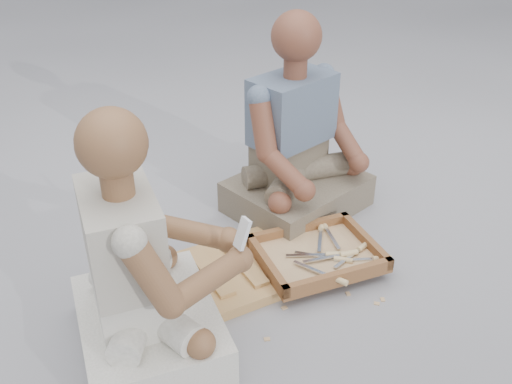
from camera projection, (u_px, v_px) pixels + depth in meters
name	position (u px, v px, depth m)	size (l,w,h in m)	color
ground	(290.00, 287.00, 2.10)	(60.00, 60.00, 0.00)	#A09FA4
carved_panel	(260.00, 264.00, 2.19)	(0.60, 0.40, 0.04)	#AF7644
tool_tray	(317.00, 255.00, 2.17)	(0.46, 0.38, 0.06)	brown
chisel_0	(325.00, 226.00, 2.31)	(0.06, 0.22, 0.02)	silver
chisel_1	(321.00, 228.00, 2.30)	(0.13, 0.19, 0.02)	silver
chisel_2	(361.00, 249.00, 2.19)	(0.21, 0.10, 0.02)	silver
chisel_3	(337.00, 259.00, 2.14)	(0.18, 0.16, 0.02)	silver
chisel_4	(377.00, 259.00, 2.14)	(0.21, 0.10, 0.02)	silver
chisel_5	(333.00, 277.00, 2.03)	(0.12, 0.20, 0.02)	silver
chisel_6	(329.00, 254.00, 2.16)	(0.21, 0.10, 0.02)	silver
chisel_7	(343.00, 254.00, 2.15)	(0.22, 0.05, 0.02)	silver
wood_chip_0	(353.00, 282.00, 2.12)	(0.02, 0.01, 0.00)	tan
wood_chip_1	(345.00, 254.00, 2.27)	(0.02, 0.01, 0.00)	tan
wood_chip_2	(348.00, 294.00, 2.06)	(0.02, 0.01, 0.00)	tan
wood_chip_3	(383.00, 299.00, 2.04)	(0.02, 0.01, 0.00)	tan
wood_chip_4	(234.00, 270.00, 2.18)	(0.02, 0.01, 0.00)	tan
wood_chip_5	(250.00, 277.00, 2.15)	(0.02, 0.01, 0.00)	tan
wood_chip_6	(231.00, 261.00, 2.23)	(0.02, 0.01, 0.00)	tan
wood_chip_7	(294.00, 256.00, 2.26)	(0.02, 0.01, 0.00)	tan
wood_chip_8	(284.00, 308.00, 2.00)	(0.02, 0.01, 0.00)	tan
wood_chip_9	(377.00, 303.00, 2.02)	(0.02, 0.01, 0.00)	tan
wood_chip_10	(267.00, 339.00, 1.87)	(0.02, 0.01, 0.00)	tan
craftsman	(142.00, 276.00, 1.71)	(0.56, 0.55, 0.82)	silver
companion	(297.00, 149.00, 2.44)	(0.67, 0.59, 0.87)	#716651
mobile_phone	(242.00, 233.00, 1.71)	(0.05, 0.05, 0.10)	white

